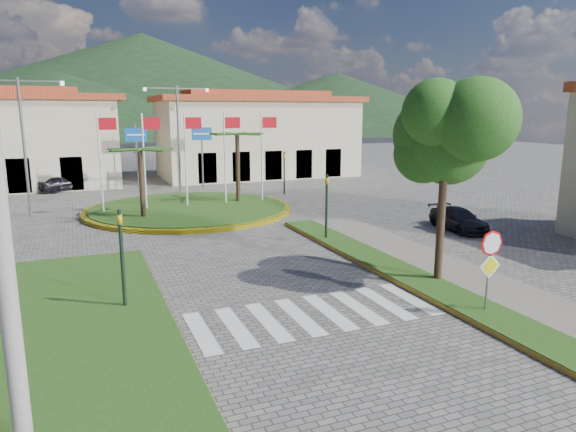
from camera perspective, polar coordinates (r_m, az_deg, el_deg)
name	(u,v)px	position (r m, az deg, el deg)	size (l,w,h in m)	color
ground	(383,376)	(12.76, 10.56, -17.04)	(160.00, 160.00, 0.00)	#5B5856
sidewalk_right	(512,307)	(17.73, 23.65, -9.24)	(4.00, 28.00, 0.15)	gray
verge_right	(482,312)	(16.92, 20.77, -9.95)	(1.60, 28.00, 0.18)	#244914
median_left	(81,320)	(16.44, -22.03, -10.66)	(5.00, 14.00, 0.18)	#244914
crosswalk	(311,314)	(15.91, 2.60, -10.87)	(8.00, 3.00, 0.01)	silver
roundabout_island	(189,209)	(32.48, -10.91, 0.81)	(12.70, 12.70, 6.00)	yellow
stop_sign	(490,258)	(16.44, 21.54, -4.37)	(0.80, 0.11, 2.65)	slate
deciduous_tree	(446,138)	(18.56, 17.14, 8.26)	(3.60, 3.60, 6.80)	black
traffic_light_left	(122,250)	(16.38, -17.99, -3.63)	(0.15, 0.18, 3.20)	black
traffic_light_right	(327,201)	(24.24, 4.31, 1.66)	(0.15, 0.18, 3.20)	black
traffic_light_far	(284,169)	(38.32, -0.42, 5.29)	(0.18, 0.15, 3.20)	black
direction_sign_west	(137,146)	(40.60, -16.48, 7.42)	(1.60, 0.14, 5.20)	slate
direction_sign_east	(202,145)	(41.42, -9.54, 7.80)	(1.60, 0.14, 5.20)	slate
street_lamp_centre	(178,133)	(40.02, -12.09, 8.97)	(4.80, 0.16, 8.00)	slate
street_lamp_west	(23,140)	(33.48, -27.33, 7.52)	(4.80, 0.16, 8.00)	slate
building_right	(257,135)	(50.09, -3.49, 8.96)	(19.08, 9.54, 8.05)	#C3B994
hill_far_mid	(144,83)	(170.89, -15.71, 14.02)	(180.00, 180.00, 30.00)	black
hill_far_east	(338,103)	(163.26, 5.57, 12.41)	(120.00, 120.00, 18.00)	black
hill_near_back	(55,104)	(139.39, -24.44, 11.23)	(110.00, 110.00, 16.00)	black
white_van	(31,183)	(45.39, -26.61, 3.29)	(1.87, 4.06, 1.13)	white
car_dark_a	(64,183)	(43.70, -23.59, 3.40)	(1.56, 3.87, 1.32)	black
car_dark_b	(254,173)	(46.91, -3.77, 4.74)	(1.27, 3.64, 1.20)	black
car_side_right	(458,219)	(28.28, 18.40, -0.33)	(1.58, 3.89, 1.13)	black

